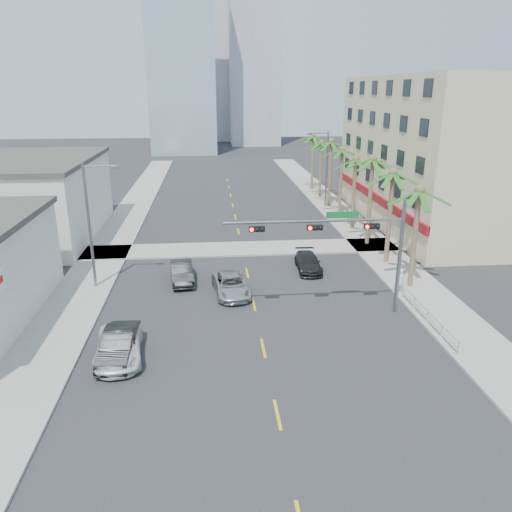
{
  "coord_description": "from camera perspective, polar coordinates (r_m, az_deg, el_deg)",
  "views": [
    {
      "loc": [
        -2.67,
        -20.6,
        13.8
      ],
      "look_at": [
        0.12,
        9.76,
        3.5
      ],
      "focal_mm": 35.0,
      "sensor_mm": 36.0,
      "label": 1
    }
  ],
  "objects": [
    {
      "name": "sidewalk_cross",
      "position": [
        44.83,
        -1.59,
        0.83
      ],
      "size": [
        80.0,
        4.0,
        0.15
      ],
      "primitive_type": "cube",
      "color": "gray",
      "rests_on": "ground"
    },
    {
      "name": "ground",
      "position": [
        24.93,
        1.84,
        -14.94
      ],
      "size": [
        260.0,
        260.0,
        0.0
      ],
      "primitive_type": "plane",
      "color": "#262628",
      "rests_on": "ground"
    },
    {
      "name": "car_lane_right",
      "position": [
        39.79,
        5.99,
        -0.74
      ],
      "size": [
        1.98,
        4.53,
        1.3
      ],
      "primitive_type": "imported",
      "rotation": [
        0.0,
        0.0,
        -0.04
      ],
      "color": "black",
      "rests_on": "ground"
    },
    {
      "name": "sidewalk_right",
      "position": [
        45.29,
        13.91,
        0.46
      ],
      "size": [
        4.0,
        120.0,
        0.15
      ],
      "primitive_type": "cube",
      "color": "gray",
      "rests_on": "ground"
    },
    {
      "name": "building_left_far",
      "position": [
        52.43,
        -24.0,
        5.84
      ],
      "size": [
        11.0,
        18.0,
        7.2
      ],
      "primitive_type": "cube",
      "color": "beige",
      "rests_on": "ground"
    },
    {
      "name": "tower_far_right",
      "position": [
        132.11,
        -0.17,
        25.71
      ],
      "size": [
        12.0,
        12.0,
        60.0
      ],
      "primitive_type": "cube",
      "color": "#ADADB2",
      "rests_on": "ground"
    },
    {
      "name": "palm_tree_3",
      "position": [
        50.71,
        11.34,
        10.7
      ],
      "size": [
        4.8,
        4.8,
        7.8
      ],
      "color": "brown",
      "rests_on": "ground"
    },
    {
      "name": "palm_tree_1",
      "position": [
        40.9,
        15.43,
        9.05
      ],
      "size": [
        4.8,
        4.8,
        8.16
      ],
      "color": "brown",
      "rests_on": "ground"
    },
    {
      "name": "palm_tree_2",
      "position": [
        45.7,
        13.22,
        10.61
      ],
      "size": [
        4.8,
        4.8,
        8.52
      ],
      "color": "brown",
      "rests_on": "ground"
    },
    {
      "name": "sidewalk_left",
      "position": [
        43.86,
        -17.26,
        -0.44
      ],
      "size": [
        4.0,
        120.0,
        0.15
      ],
      "primitive_type": "cube",
      "color": "gray",
      "rests_on": "ground"
    },
    {
      "name": "traffic_signal_mast",
      "position": [
        31.03,
        10.79,
        1.98
      ],
      "size": [
        11.12,
        0.54,
        7.2
      ],
      "color": "slate",
      "rests_on": "ground"
    },
    {
      "name": "car_parked_mid",
      "position": [
        27.99,
        -15.41,
        -9.79
      ],
      "size": [
        1.78,
        4.77,
        1.56
      ],
      "primitive_type": "imported",
      "rotation": [
        0.0,
        0.0,
        -0.03
      ],
      "color": "black",
      "rests_on": "ground"
    },
    {
      "name": "palm_tree_7",
      "position": [
        70.74,
        6.58,
        13.38
      ],
      "size": [
        4.8,
        4.8,
        8.16
      ],
      "color": "brown",
      "rests_on": "ground"
    },
    {
      "name": "car_parked_far",
      "position": [
        28.0,
        -15.41,
        -9.94
      ],
      "size": [
        2.84,
        5.3,
        1.41
      ],
      "primitive_type": "imported",
      "rotation": [
        0.0,
        0.0,
        0.1
      ],
      "color": "silver",
      "rests_on": "ground"
    },
    {
      "name": "palm_tree_6",
      "position": [
        65.72,
        7.5,
        12.65
      ],
      "size": [
        4.8,
        4.8,
        7.8
      ],
      "color": "brown",
      "rests_on": "ground"
    },
    {
      "name": "car_lane_left",
      "position": [
        37.65,
        -8.48,
        -1.83
      ],
      "size": [
        2.05,
        4.67,
        1.49
      ],
      "primitive_type": "imported",
      "rotation": [
        0.0,
        0.0,
        0.11
      ],
      "color": "black",
      "rests_on": "ground"
    },
    {
      "name": "building_right",
      "position": [
        56.64,
        21.0,
        11.07
      ],
      "size": [
        15.25,
        28.0,
        15.0
      ],
      "color": "beige",
      "rests_on": "ground"
    },
    {
      "name": "pedestrian",
      "position": [
        36.27,
        16.09,
        -2.72
      ],
      "size": [
        0.71,
        0.54,
        1.75
      ],
      "primitive_type": "imported",
      "rotation": [
        0.0,
        0.0,
        3.35
      ],
      "color": "white",
      "rests_on": "sidewalk_right"
    },
    {
      "name": "tower_far_left",
      "position": [
        116.17,
        -8.58,
        23.51
      ],
      "size": [
        14.0,
        14.0,
        48.0
      ],
      "primitive_type": "cube",
      "color": "#99B2C6",
      "rests_on": "ground"
    },
    {
      "name": "palm_tree_5",
      "position": [
        60.61,
        8.6,
        12.76
      ],
      "size": [
        4.8,
        4.8,
        8.52
      ],
      "color": "brown",
      "rests_on": "ground"
    },
    {
      "name": "streetlight_left",
      "position": [
        36.64,
        -18.27,
        3.91
      ],
      "size": [
        2.55,
        0.25,
        9.0
      ],
      "color": "slate",
      "rests_on": "ground"
    },
    {
      "name": "car_lane_center",
      "position": [
        35.06,
        -2.86,
        -3.32
      ],
      "size": [
        2.83,
        5.18,
        1.38
      ],
      "primitive_type": "imported",
      "rotation": [
        0.0,
        0.0,
        0.11
      ],
      "color": "#B3B4B8",
      "rests_on": "ground"
    },
    {
      "name": "streetlight_right",
      "position": [
        60.8,
        7.92,
        10.23
      ],
      "size": [
        2.55,
        0.25,
        9.0
      ],
      "color": "slate",
      "rests_on": "ground"
    },
    {
      "name": "palm_tree_4",
      "position": [
        55.64,
        9.85,
        11.83
      ],
      "size": [
        4.8,
        4.8,
        8.16
      ],
      "color": "brown",
      "rests_on": "ground"
    },
    {
      "name": "palm_tree_0",
      "position": [
        36.21,
        18.2,
        7.05
      ],
      "size": [
        4.8,
        4.8,
        7.8
      ],
      "color": "brown",
      "rests_on": "ground"
    },
    {
      "name": "tower_far_center",
      "position": [
        145.77,
        -5.78,
        21.41
      ],
      "size": [
        16.0,
        16.0,
        42.0
      ],
      "primitive_type": "cube",
      "color": "#ADADB2",
      "rests_on": "ground"
    },
    {
      "name": "guardrail",
      "position": [
        32.37,
        19.01,
        -6.35
      ],
      "size": [
        0.08,
        8.08,
        1.0
      ],
      "color": "silver",
      "rests_on": "ground"
    }
  ]
}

